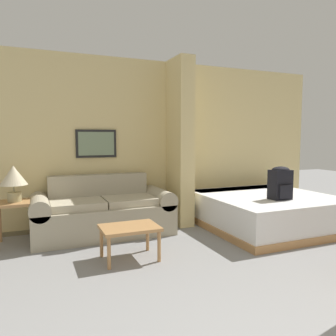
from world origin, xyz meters
TOP-DOWN VIEW (x-y plane):
  - wall_back at (-0.00, 4.43)m, footprint 6.76×0.16m
  - wall_partition_pillar at (0.60, 4.08)m, footprint 0.24×0.59m
  - couch at (-0.66, 3.95)m, footprint 1.95×0.84m
  - coffee_table at (-0.58, 2.87)m, footprint 0.64×0.47m
  - side_table at (-1.79, 3.93)m, footprint 0.45×0.45m
  - table_lamp at (-1.79, 3.93)m, footprint 0.34×0.34m
  - bed at (1.74, 3.38)m, footprint 1.88×1.91m
  - backpack at (1.68, 3.00)m, footprint 0.29×0.23m

SIDE VIEW (x-z plane):
  - bed at x=1.74m, z-range 0.01..0.51m
  - couch at x=-0.66m, z-range -0.10..0.73m
  - coffee_table at x=-0.58m, z-range 0.14..0.52m
  - side_table at x=-1.79m, z-range 0.19..0.75m
  - backpack at x=1.68m, z-range 0.51..0.98m
  - table_lamp at x=-1.79m, z-range 0.64..1.10m
  - wall_back at x=0.00m, z-range -0.01..2.59m
  - wall_partition_pillar at x=0.60m, z-range 0.00..2.60m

